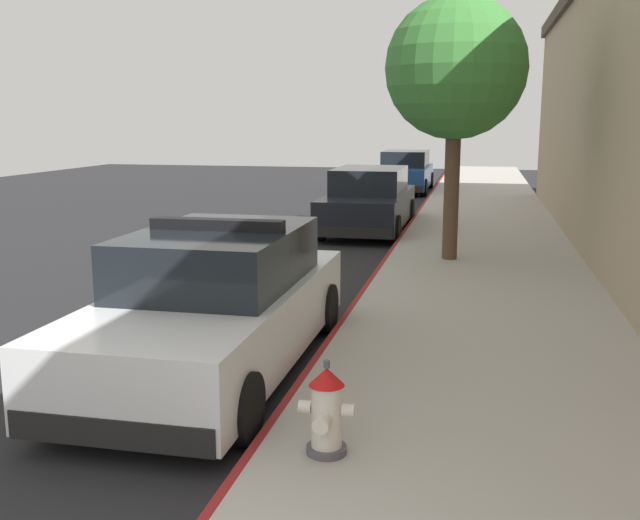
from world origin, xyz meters
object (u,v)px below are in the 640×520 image
Objects in this scene: street_tree at (456,69)px; parked_car_silver_ahead at (369,201)px; fire_hydrant at (326,411)px; parked_car_dark_far at (405,172)px; police_cruiser at (217,305)px.

parked_car_silver_ahead is at bearing 117.52° from street_tree.
parked_car_silver_ahead reaches higher than fire_hydrant.
parked_car_silver_ahead is 6.37× the size of fire_hydrant.
police_cruiser is at bearing -89.80° from parked_car_dark_far.
parked_car_silver_ahead is 1.02× the size of street_tree.
police_cruiser is 1.00× the size of parked_car_silver_ahead.
parked_car_dark_far is at bearing 90.84° from parked_car_silver_ahead.
street_tree is (2.17, -4.16, 2.88)m from parked_car_silver_ahead.
parked_car_silver_ahead is at bearing 89.58° from police_cruiser.
fire_hydrant is (1.66, -2.08, -0.24)m from police_cruiser.
parked_car_silver_ahead is at bearing 97.15° from fire_hydrant.
fire_hydrant is at bearing -82.85° from parked_car_silver_ahead.
parked_car_dark_far is 6.37× the size of fire_hydrant.
fire_hydrant is 0.16× the size of street_tree.
parked_car_silver_ahead is at bearing -89.16° from parked_car_dark_far.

